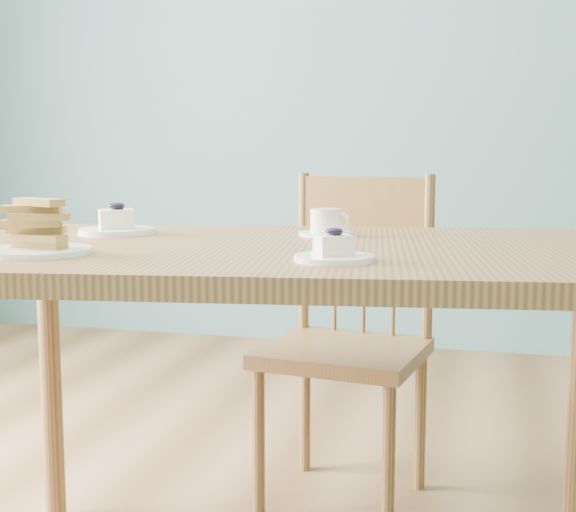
{
  "coord_description": "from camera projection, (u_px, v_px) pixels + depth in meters",
  "views": [
    {
      "loc": [
        0.41,
        -1.59,
        1.01
      ],
      "look_at": [
        -0.02,
        0.08,
        0.78
      ],
      "focal_mm": 50.0,
      "sensor_mm": 36.0,
      "label": 1
    }
  ],
  "objects": [
    {
      "name": "dining_table",
      "position": [
        291.0,
        283.0,
        1.69
      ],
      "size": [
        1.62,
        1.07,
        0.81
      ],
      "rotation": [
        0.0,
        0.0,
        0.14
      ],
      "color": "olive",
      "rests_on": "ground"
    },
    {
      "name": "dining_chair",
      "position": [
        348.0,
        336.0,
        2.3
      ],
      "size": [
        0.49,
        0.47,
        0.94
      ],
      "rotation": [
        0.0,
        0.0,
        -0.15
      ],
      "color": "olive",
      "rests_on": "ground"
    },
    {
      "name": "coffee_cup",
      "position": [
        326.0,
        224.0,
        1.86
      ],
      "size": [
        0.13,
        0.13,
        0.06
      ],
      "rotation": [
        0.0,
        0.0,
        -0.06
      ],
      "color": "white",
      "rests_on": "dining_table"
    },
    {
      "name": "cheesecake_plate_far",
      "position": [
        117.0,
        226.0,
        1.9
      ],
      "size": [
        0.18,
        0.18,
        0.08
      ],
      "rotation": [
        0.0,
        0.0,
        0.55
      ],
      "color": "white",
      "rests_on": "dining_table"
    },
    {
      "name": "biscotti_plate",
      "position": [
        38.0,
        235.0,
        1.53
      ],
      "size": [
        0.2,
        0.2,
        0.11
      ],
      "rotation": [
        0.0,
        0.0,
        -0.07
      ],
      "color": "white",
      "rests_on": "dining_table"
    },
    {
      "name": "cheesecake_plate_near",
      "position": [
        334.0,
        253.0,
        1.43
      ],
      "size": [
        0.14,
        0.14,
        0.06
      ],
      "rotation": [
        0.0,
        0.0,
        0.57
      ],
      "color": "white",
      "rests_on": "dining_table"
    }
  ]
}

